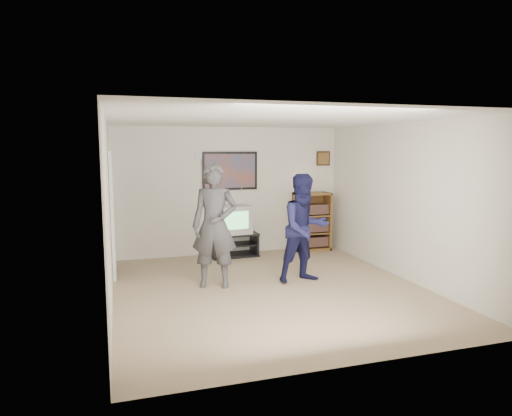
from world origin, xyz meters
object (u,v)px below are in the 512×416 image
crt_television (232,219)px  person_tall (215,226)px  person_short (305,228)px  bookshelf (312,221)px  media_stand (234,245)px

crt_television → person_tall: (-0.73, -1.81, 0.21)m
person_short → person_tall: bearing=166.9°
bookshelf → media_stand: bearing=-178.3°
media_stand → person_tall: person_tall is taller
person_short → media_stand: bearing=101.5°
media_stand → person_short: person_short is taller
media_stand → bookshelf: bookshelf is taller
media_stand → person_short: 2.16m
person_tall → crt_television: bearing=85.8°
bookshelf → person_tall: person_tall is taller
media_stand → crt_television: (-0.02, 0.00, 0.50)m
media_stand → crt_television: crt_television is taller
person_short → crt_television: bearing=102.1°
bookshelf → person_short: 2.28m
crt_television → bookshelf: 1.70m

